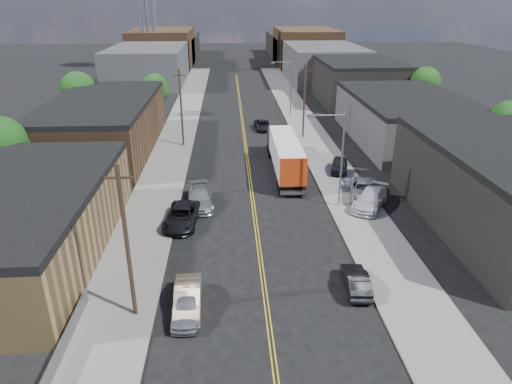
{
  "coord_description": "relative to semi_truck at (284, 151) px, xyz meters",
  "views": [
    {
      "loc": [
        -2.13,
        -13.47,
        18.26
      ],
      "look_at": [
        0.09,
        23.16,
        2.5
      ],
      "focal_mm": 32.0,
      "sensor_mm": 36.0,
      "label": 1
    }
  ],
  "objects": [
    {
      "name": "tree_left_near",
      "position": [
        -27.93,
        -4.99,
        2.85
      ],
      "size": [
        4.85,
        4.76,
        7.91
      ],
      "color": "black",
      "rests_on": "ground"
    },
    {
      "name": "car_right_oncoming",
      "position": [
        2.16,
        -23.12,
        -1.63
      ],
      "size": [
        1.76,
        4.31,
        1.39
      ],
      "primitive_type": "imported",
      "rotation": [
        0.0,
        0.0,
        3.07
      ],
      "color": "black",
      "rests_on": "ground"
    },
    {
      "name": "skyline_right_c",
      "position": [
        16.01,
        105.01,
        1.17
      ],
      "size": [
        16.0,
        40.0,
        7.0
      ],
      "primitive_type": "cube",
      "color": "black",
      "rests_on": "ground"
    },
    {
      "name": "industrial_right_b",
      "position": [
        18.01,
        11.01,
        0.72
      ],
      "size": [
        14.0,
        24.0,
        6.1
      ],
      "color": "#373739",
      "rests_on": "ground"
    },
    {
      "name": "tree_left_mid",
      "position": [
        -27.93,
        20.01,
        3.15
      ],
      "size": [
        5.1,
        5.04,
        8.37
      ],
      "color": "black",
      "rests_on": "ground"
    },
    {
      "name": "car_left_c",
      "position": [
        -10.39,
        -12.77,
        -1.53
      ],
      "size": [
        3.2,
        6.01,
        1.61
      ],
      "primitive_type": "imported",
      "rotation": [
        0.0,
        0.0,
        -0.09
      ],
      "color": "black",
      "rests_on": "ground"
    },
    {
      "name": "car_right_lot_b",
      "position": [
        6.83,
        -10.56,
        -1.35
      ],
      "size": [
        4.93,
        6.06,
        1.65
      ],
      "primitive_type": "imported",
      "rotation": [
        0.0,
        0.0,
        -0.55
      ],
      "color": "silver",
      "rests_on": "sidewalk_right"
    },
    {
      "name": "warehouse_brown",
      "position": [
        -21.99,
        9.01,
        0.97
      ],
      "size": [
        12.0,
        26.0,
        6.6
      ],
      "color": "#533721",
      "rests_on": "ground"
    },
    {
      "name": "streetlight_far",
      "position": [
        3.61,
        25.01,
        3.0
      ],
      "size": [
        3.39,
        0.25,
        9.0
      ],
      "color": "gray",
      "rests_on": "ground"
    },
    {
      "name": "skyline_right_b",
      "position": [
        16.01,
        85.01,
        2.67
      ],
      "size": [
        16.0,
        26.0,
        10.0
      ],
      "primitive_type": "cube",
      "color": "#533721",
      "rests_on": "ground"
    },
    {
      "name": "car_left_b",
      "position": [
        -8.99,
        -24.44,
        -1.56
      ],
      "size": [
        1.78,
        4.73,
        1.54
      ],
      "primitive_type": "imported",
      "rotation": [
        0.0,
        0.0,
        0.03
      ],
      "color": "#A08569",
      "rests_on": "ground"
    },
    {
      "name": "car_right_lot_c",
      "position": [
        6.16,
        -0.99,
        -1.44
      ],
      "size": [
        2.83,
        4.66,
        1.48
      ],
      "primitive_type": "imported",
      "rotation": [
        0.0,
        0.0,
        -0.27
      ],
      "color": "black",
      "rests_on": "sidewalk_right"
    },
    {
      "name": "utility_pole_left_near",
      "position": [
        -12.19,
        -24.99,
        2.81
      ],
      "size": [
        1.6,
        0.26,
        10.0
      ],
      "color": "black",
      "rests_on": "ground"
    },
    {
      "name": "sidewalk_left",
      "position": [
        -13.49,
        10.01,
        -2.25
      ],
      "size": [
        5.0,
        140.0,
        0.15
      ],
      "primitive_type": "cube",
      "color": "slate",
      "rests_on": "ground"
    },
    {
      "name": "warehouse_tan",
      "position": [
        -21.99,
        -16.99,
        0.47
      ],
      "size": [
        12.0,
        22.0,
        5.6
      ],
      "color": "olive",
      "rests_on": "ground"
    },
    {
      "name": "tree_left_far",
      "position": [
        -17.93,
        27.01,
        2.24
      ],
      "size": [
        4.35,
        4.2,
        6.97
      ],
      "color": "black",
      "rests_on": "ground"
    },
    {
      "name": "tree_right_near",
      "position": [
        26.07,
        1.01,
        2.54
      ],
      "size": [
        4.6,
        4.48,
        7.44
      ],
      "color": "black",
      "rests_on": "ground"
    },
    {
      "name": "car_ahead_truck",
      "position": [
        -1.08,
        17.53,
        -1.65
      ],
      "size": [
        2.57,
        5.01,
        1.35
      ],
      "primitive_type": "imported",
      "rotation": [
        0.0,
        0.0,
        0.07
      ],
      "color": "black",
      "rests_on": "ground"
    },
    {
      "name": "skyline_left_a",
      "position": [
        -23.99,
        60.01,
        1.67
      ],
      "size": [
        16.0,
        30.0,
        8.0
      ],
      "primitive_type": "cube",
      "color": "#373739",
      "rests_on": "ground"
    },
    {
      "name": "skyline_right_a",
      "position": [
        16.01,
        60.01,
        1.67
      ],
      "size": [
        16.0,
        30.0,
        8.0
      ],
      "primitive_type": "cube",
      "color": "#373739",
      "rests_on": "ground"
    },
    {
      "name": "car_left_a",
      "position": [
        -8.99,
        -25.34,
        -1.62
      ],
      "size": [
        1.79,
        4.22,
        1.42
      ],
      "primitive_type": "imported",
      "rotation": [
        0.0,
        0.0,
        -0.03
      ],
      "color": "#AAAEB0",
      "rests_on": "ground"
    },
    {
      "name": "ground",
      "position": [
        -3.99,
        25.01,
        -2.33
      ],
      "size": [
        260.0,
        260.0,
        0.0
      ],
      "primitive_type": "plane",
      "color": "black",
      "rests_on": "ground"
    },
    {
      "name": "streetlight_near",
      "position": [
        3.61,
        -9.99,
        3.0
      ],
      "size": [
        3.39,
        0.25,
        9.0
      ],
      "color": "gray",
      "rests_on": "ground"
    },
    {
      "name": "industrial_right_c",
      "position": [
        18.01,
        37.01,
        1.47
      ],
      "size": [
        14.0,
        22.0,
        7.6
      ],
      "color": "black",
      "rests_on": "ground"
    },
    {
      "name": "skyline_left_b",
      "position": [
        -23.99,
        85.01,
        2.67
      ],
      "size": [
        16.0,
        26.0,
        10.0
      ],
      "primitive_type": "cube",
      "color": "#533721",
      "rests_on": "ground"
    },
    {
      "name": "semi_truck",
      "position": [
        0.0,
        0.0,
        0.0
      ],
      "size": [
        2.72,
        15.61,
        4.09
      ],
      "rotation": [
        0.0,
        0.0,
        -0.01
      ],
      "color": "silver",
      "rests_on": "ground"
    },
    {
      "name": "car_right_lot_a",
      "position": [
        6.85,
        -8.39,
        -1.36
      ],
      "size": [
        3.99,
        6.34,
        1.63
      ],
      "primitive_type": "imported",
      "rotation": [
        0.0,
        0.0,
        -0.23
      ],
      "color": "#B7B9BC",
      "rests_on": "sidewalk_right"
    },
    {
      "name": "tree_right_far",
      "position": [
        26.07,
        25.01,
        2.85
      ],
      "size": [
        4.85,
        4.76,
        7.91
      ],
      "color": "black",
      "rests_on": "ground"
    },
    {
      "name": "car_left_d",
      "position": [
        -8.99,
        -8.99,
        -1.51
      ],
      "size": [
        2.8,
        5.8,
        1.63
      ],
      "primitive_type": "imported",
      "rotation": [
        0.0,
        0.0,
        0.09
      ],
      "color": "#989B9D",
      "rests_on": "ground"
    },
    {
      "name": "sidewalk_right",
      "position": [
        5.51,
        10.01,
        -2.25
      ],
      "size": [
        5.0,
        140.0,
        0.15
      ],
      "primitive_type": "cube",
      "color": "slate",
      "rests_on": "ground"
    },
    {
      "name": "centerline",
      "position": [
        -3.99,
        10.01,
        -2.32
      ],
      "size": [
        0.32,
        120.0,
        0.01
      ],
      "primitive_type": "cube",
      "color": "gold",
      "rests_on": "ground"
    },
    {
      "name": "skyline_left_c",
      "position": [
        -23.99,
        105.01,
        1.17
      ],
      "size": [
        16.0,
        40.0,
        7.0
      ],
      "primitive_type": "cube",
      "color": "black",
      "rests_on": "ground"
    },
    {
      "name": "utility_pole_left_far",
      "position": [
        -12.19,
        10.01,
        2.81
      ],
      "size": [
        1.6,
        0.26,
        10.0
      ],
      "color": "black",
      "rests_on": "ground"
    },
    {
      "name": "utility_pole_right",
      "position": [
        4.21,
        13.01,
        2.81
      ],
      "size": [
        1.6,
        0.26,
        10.0
      ],
      "color": "black",
      "rests_on": "ground"
    }
  ]
}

